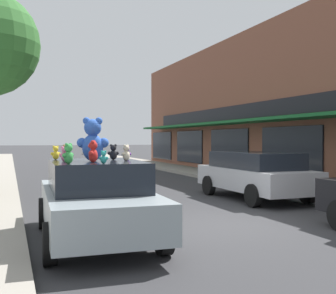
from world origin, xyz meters
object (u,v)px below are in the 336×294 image
teddy_bear_green (68,154)px  plush_art_car (96,198)px  teddy_bear_red (93,152)px  teddy_bear_teal (104,157)px  teddy_bear_brown (65,153)px  teddy_bear_pink (65,154)px  teddy_bear_giant (93,140)px  parked_car_far_center (255,173)px  teddy_bear_purple (127,153)px  teddy_bear_cream (126,153)px  teddy_bear_black (113,152)px  teddy_bear_yellow (56,153)px

teddy_bear_green → plush_art_car: bearing=-168.3°
teddy_bear_red → teddy_bear_teal: bearing=35.4°
teddy_bear_brown → teddy_bear_pink: size_ratio=1.09×
teddy_bear_giant → parked_car_far_center: 6.92m
teddy_bear_purple → parked_car_far_center: teddy_bear_purple is taller
teddy_bear_cream → teddy_bear_teal: teddy_bear_cream is taller
teddy_bear_giant → teddy_bear_black: teddy_bear_giant is taller
plush_art_car → teddy_bear_yellow: teddy_bear_yellow is taller
teddy_bear_teal → teddy_bear_purple: (0.74, 1.30, 0.02)m
teddy_bear_purple → teddy_bear_green: (-1.28, -1.18, 0.04)m
teddy_bear_green → teddy_bear_teal: bearing=124.2°
teddy_bear_black → teddy_bear_red: (-0.54, -0.79, 0.04)m
teddy_bear_green → parked_car_far_center: bearing=171.9°
teddy_bear_purple → teddy_bear_brown: teddy_bear_brown is taller
teddy_bear_purple → teddy_bear_brown: size_ratio=0.85×
teddy_bear_giant → teddy_bear_red: teddy_bear_giant is taller
teddy_bear_black → teddy_bear_purple: bearing=-159.5°
teddy_bear_cream → teddy_bear_teal: bearing=13.3°
teddy_bear_purple → teddy_bear_pink: teddy_bear_pink is taller
teddy_bear_teal → teddy_bear_green: 0.56m
plush_art_car → teddy_bear_purple: 1.10m
teddy_bear_green → teddy_bear_black: bearing=-175.4°
plush_art_car → teddy_bear_green: size_ratio=13.13×
plush_art_car → teddy_bear_cream: size_ratio=14.71×
teddy_bear_purple → teddy_bear_teal: bearing=56.6°
teddy_bear_purple → teddy_bear_black: 0.30m
teddy_bear_red → teddy_bear_pink: (-0.42, 0.49, -0.05)m
teddy_bear_green → teddy_bear_cream: bearing=165.6°
teddy_bear_giant → teddy_bear_red: bearing=95.5°
plush_art_car → teddy_bear_giant: teddy_bear_giant is taller
teddy_bear_brown → teddy_bear_pink: (-0.08, -0.50, -0.01)m
teddy_bear_red → teddy_bear_green: bearing=-31.1°
teddy_bear_black → teddy_bear_yellow: size_ratio=1.11×
teddy_bear_purple → teddy_bear_pink: size_ratio=0.93×
teddy_bear_cream → teddy_bear_black: 0.50m
teddy_bear_black → teddy_bear_pink: 1.01m
teddy_bear_giant → teddy_bear_brown: bearing=-35.4°
teddy_bear_pink → parked_car_far_center: 7.29m
teddy_bear_yellow → teddy_bear_teal: bearing=91.9°
teddy_bear_black → teddy_bear_brown: teddy_bear_black is taller
plush_art_car → teddy_bear_green: 1.37m
teddy_bear_giant → teddy_bear_pink: 0.56m
teddy_bear_giant → teddy_bear_cream: (0.58, -0.16, -0.24)m
teddy_bear_teal → teddy_bear_giant: bearing=-72.1°
teddy_bear_purple → teddy_bear_pink: bearing=13.0°
plush_art_car → teddy_bear_giant: (-0.07, -0.10, 1.08)m
teddy_bear_yellow → teddy_bear_brown: (0.15, -0.29, 0.01)m
plush_art_car → teddy_bear_cream: (0.51, -0.26, 0.84)m
teddy_bear_giant → teddy_bear_teal: 0.94m
teddy_bear_green → teddy_bear_yellow: bearing=-132.1°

